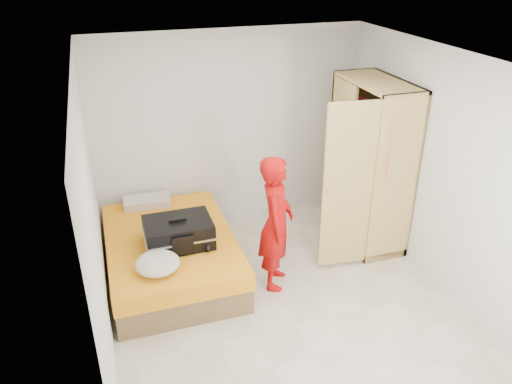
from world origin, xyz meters
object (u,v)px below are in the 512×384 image
object	(u,v)px
person	(276,223)
suitcase	(178,233)
round_cushion	(158,263)
wardrobe	(368,169)
bed	(171,255)

from	to	relation	value
person	suitcase	bearing A→B (deg)	94.33
suitcase	round_cushion	size ratio (longest dim) A/B	1.65
wardrobe	suitcase	bearing A→B (deg)	-175.54
bed	round_cushion	distance (m)	0.74
wardrobe	bed	bearing A→B (deg)	-179.97
wardrobe	suitcase	world-z (taller)	wardrobe
wardrobe	round_cushion	bearing A→B (deg)	-167.06
bed	person	world-z (taller)	person
wardrobe	round_cushion	distance (m)	2.82
wardrobe	suitcase	xyz separation A→B (m)	(-2.42, -0.19, -0.35)
wardrobe	person	bearing A→B (deg)	-158.70
suitcase	round_cushion	xyz separation A→B (m)	(-0.30, -0.44, -0.06)
bed	wardrobe	bearing A→B (deg)	0.03
person	wardrobe	bearing A→B (deg)	-44.93
suitcase	wardrobe	bearing A→B (deg)	4.42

